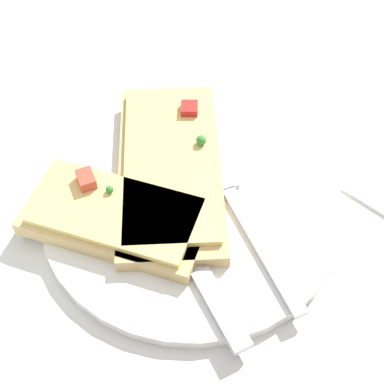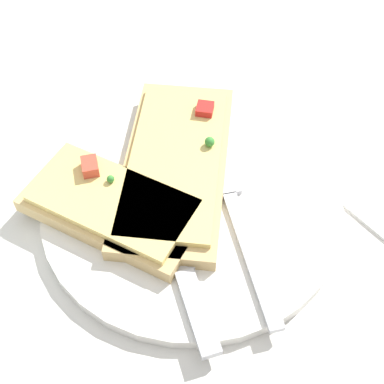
{
  "view_description": "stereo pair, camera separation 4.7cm",
  "coord_description": "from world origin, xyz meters",
  "px_view_note": "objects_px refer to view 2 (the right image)",
  "views": [
    {
      "loc": [
        -0.2,
        0.22,
        0.4
      ],
      "look_at": [
        0.0,
        0.0,
        0.02
      ],
      "focal_mm": 50.0,
      "sensor_mm": 36.0,
      "label": 1
    },
    {
      "loc": [
        -0.23,
        0.18,
        0.4
      ],
      "look_at": [
        0.0,
        0.0,
        0.02
      ],
      "focal_mm": 50.0,
      "sensor_mm": 36.0,
      "label": 2
    }
  ],
  "objects_px": {
    "knife": "(181,264)",
    "pizza_slice_main": "(176,164)",
    "plate": "(192,203)",
    "fork": "(232,208)",
    "pizza_slice_corner": "(114,205)"
  },
  "relations": [
    {
      "from": "plate",
      "to": "knife",
      "type": "relative_size",
      "value": 1.47
    },
    {
      "from": "knife",
      "to": "pizza_slice_main",
      "type": "relative_size",
      "value": 0.87
    },
    {
      "from": "pizza_slice_corner",
      "to": "pizza_slice_main",
      "type": "bearing_deg",
      "value": -110.07
    },
    {
      "from": "knife",
      "to": "pizza_slice_corner",
      "type": "bearing_deg",
      "value": 30.54
    },
    {
      "from": "plate",
      "to": "fork",
      "type": "xyz_separation_m",
      "value": [
        -0.03,
        -0.02,
        0.01
      ]
    },
    {
      "from": "pizza_slice_corner",
      "to": "knife",
      "type": "bearing_deg",
      "value": 165.34
    },
    {
      "from": "knife",
      "to": "pizza_slice_corner",
      "type": "relative_size",
      "value": 1.06
    },
    {
      "from": "knife",
      "to": "pizza_slice_corner",
      "type": "xyz_separation_m",
      "value": [
        0.08,
        0.01,
        0.01
      ]
    },
    {
      "from": "knife",
      "to": "pizza_slice_corner",
      "type": "height_order",
      "value": "pizza_slice_corner"
    },
    {
      "from": "knife",
      "to": "pizza_slice_main",
      "type": "bearing_deg",
      "value": -13.32
    },
    {
      "from": "pizza_slice_main",
      "to": "fork",
      "type": "bearing_deg",
      "value": -125.51
    },
    {
      "from": "plate",
      "to": "pizza_slice_corner",
      "type": "relative_size",
      "value": 1.55
    },
    {
      "from": "knife",
      "to": "plate",
      "type": "bearing_deg",
      "value": -24.11
    },
    {
      "from": "pizza_slice_main",
      "to": "plate",
      "type": "bearing_deg",
      "value": -149.3
    },
    {
      "from": "fork",
      "to": "pizza_slice_main",
      "type": "bearing_deg",
      "value": 34.75
    }
  ]
}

